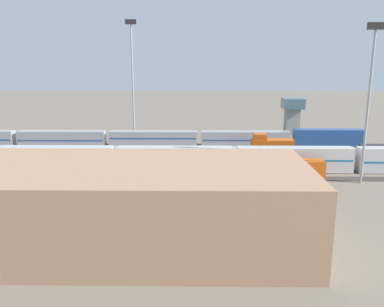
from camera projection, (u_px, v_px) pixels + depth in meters
ground_plane at (164, 159)px, 92.03m from camera, size 400.00×400.00×0.00m
track_bed_0 at (169, 146)px, 106.62m from camera, size 140.00×2.80×0.12m
track_bed_1 at (167, 150)px, 101.75m from camera, size 140.00×2.80×0.12m
track_bed_2 at (166, 154)px, 96.89m from camera, size 140.00×2.80×0.12m
track_bed_3 at (164, 159)px, 92.02m from camera, size 140.00×2.80×0.12m
track_bed_4 at (162, 165)px, 87.15m from camera, size 140.00×2.80×0.12m
track_bed_5 at (160, 171)px, 82.28m from camera, size 140.00×2.80×0.12m
track_bed_6 at (158, 178)px, 77.42m from camera, size 140.00×2.80×0.12m
train_on_track_4 at (178, 156)px, 86.65m from camera, size 114.80×3.06×4.40m
train_on_track_2 at (271, 146)px, 96.08m from camera, size 10.00×3.00×5.00m
train_on_track_6 at (296, 168)px, 76.60m from camera, size 10.00×3.00×5.00m
train_on_track_5 at (175, 159)px, 81.66m from camera, size 119.80×3.06×5.00m
train_on_track_0 at (145, 138)px, 106.25m from camera, size 114.80×3.06×4.40m
light_mast_0 at (132, 68)px, 105.13m from camera, size 2.80×0.70×32.16m
light_mast_1 at (370, 84)px, 70.66m from camera, size 2.80×0.70×28.42m
maintenance_shed at (116, 206)px, 48.65m from camera, size 46.29×18.53×10.12m
control_tower at (292, 113)px, 120.28m from camera, size 6.00×6.00×11.02m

